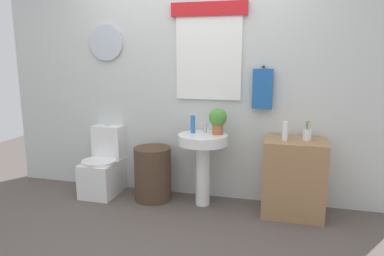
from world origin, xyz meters
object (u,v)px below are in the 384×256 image
Objects in this scene: pedestal_sink at (203,152)px; potted_plant at (218,119)px; wooden_cabinet at (294,178)px; lotion_bottle at (285,131)px; toilet at (104,168)px; toothbrush_cup at (307,135)px; laundry_hamper at (153,174)px; soap_bottle at (193,124)px.

potted_plant is at bearing 23.20° from pedestal_sink.
potted_plant is (-0.77, 0.06, 0.53)m from wooden_cabinet.
pedestal_sink is 4.15× the size of lotion_bottle.
toothbrush_cup reaches higher than toilet.
potted_plant reaches higher than laundry_hamper.
toilet reaches higher than pedestal_sink.
pedestal_sink is (0.56, -0.00, 0.28)m from laundry_hamper.
potted_plant reaches higher than pedestal_sink.
laundry_hamper is 0.71m from soap_bottle.
toilet is 1.34× the size of laundry_hamper.
soap_bottle is at bearing -177.80° from potted_plant.
soap_bottle and toothbrush_cup have the same top height.
wooden_cabinet is 0.48m from lotion_bottle.
toothbrush_cup is at bearing 11.13° from wooden_cabinet.
lotion_bottle is (0.93, -0.09, -0.00)m from soap_bottle.
wooden_cabinet is at bearing 0.00° from pedestal_sink.
laundry_hamper is (0.61, -0.04, -0.00)m from toilet.
lotion_bottle is at bearing -163.54° from toothbrush_cup.
lotion_bottle is 0.98× the size of toothbrush_cup.
toilet is 2.05m from lotion_bottle.
pedestal_sink is 1.04m from toothbrush_cup.
laundry_hamper is at bearing -175.07° from potted_plant.
potted_plant reaches higher than wooden_cabinet.
soap_bottle is 1.13m from toothbrush_cup.
toilet reaches higher than wooden_cabinet.
wooden_cabinet is at bearing -4.46° from potted_plant.
lotion_bottle is at bearing -158.49° from wooden_cabinet.
potted_plant reaches higher than lotion_bottle.
pedestal_sink is 0.85m from lotion_bottle.
pedestal_sink reaches higher than wooden_cabinet.
laundry_hamper is at bearing 180.00° from pedestal_sink.
laundry_hamper is at bearing -179.27° from toothbrush_cup.
wooden_cabinet is 4.09× the size of soap_bottle.
toothbrush_cup is at bearing -1.52° from soap_bottle.
toilet is 4.21× the size of soap_bottle.
soap_bottle is (-1.03, 0.05, 0.47)m from wooden_cabinet.
toilet is at bearing 177.73° from lotion_bottle.
toothbrush_cup is (0.87, -0.04, -0.10)m from potted_plant.
soap_bottle is 0.27m from potted_plant.
toothbrush_cup reaches higher than laundry_hamper.
wooden_cabinet reaches higher than laundry_hamper.
toilet is at bearing 178.13° from pedestal_sink.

